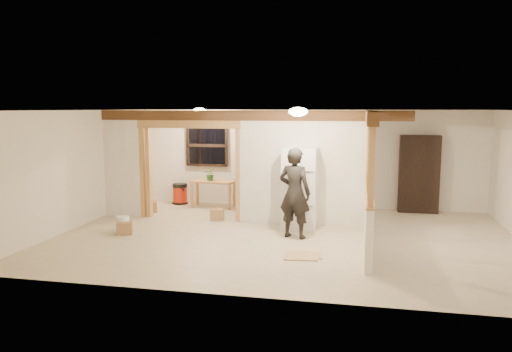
% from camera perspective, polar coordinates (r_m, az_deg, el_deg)
% --- Properties ---
extents(floor, '(9.00, 6.50, 0.01)m').
position_cam_1_polar(floor, '(10.01, 3.31, -6.98)').
color(floor, beige).
rests_on(floor, ground).
extents(ceiling, '(9.00, 6.50, 0.01)m').
position_cam_1_polar(ceiling, '(9.68, 3.43, 7.50)').
color(ceiling, white).
extents(wall_back, '(9.00, 0.01, 2.50)m').
position_cam_1_polar(wall_back, '(12.97, 5.50, 2.02)').
color(wall_back, beige).
rests_on(wall_back, floor).
extents(wall_front, '(9.00, 0.01, 2.50)m').
position_cam_1_polar(wall_front, '(6.62, -0.83, -3.51)').
color(wall_front, beige).
rests_on(wall_front, floor).
extents(wall_left, '(0.01, 6.50, 2.50)m').
position_cam_1_polar(wall_left, '(11.34, -19.74, 0.76)').
color(wall_left, beige).
rests_on(wall_left, floor).
extents(partition_left_stub, '(0.90, 0.12, 2.50)m').
position_cam_1_polar(partition_left_stub, '(12.16, -14.98, 1.40)').
color(partition_left_stub, white).
rests_on(partition_left_stub, floor).
extents(partition_center, '(2.80, 0.12, 2.50)m').
position_cam_1_polar(partition_center, '(10.93, 5.34, 0.94)').
color(partition_center, white).
rests_on(partition_center, floor).
extents(doorway_frame, '(2.46, 0.14, 2.20)m').
position_cam_1_polar(doorway_frame, '(11.53, -7.61, 0.51)').
color(doorway_frame, tan).
rests_on(doorway_frame, floor).
extents(header_beam_back, '(7.00, 0.18, 0.22)m').
position_cam_1_polar(header_beam_back, '(11.05, -0.82, 6.92)').
color(header_beam_back, brown).
rests_on(header_beam_back, ceiling).
extents(header_beam_right, '(0.18, 3.30, 0.22)m').
position_cam_1_polar(header_beam_right, '(9.18, 13.03, 6.55)').
color(header_beam_right, brown).
rests_on(header_beam_right, ceiling).
extents(pony_wall, '(0.12, 3.20, 1.00)m').
position_cam_1_polar(pony_wall, '(9.41, 12.68, -4.97)').
color(pony_wall, white).
rests_on(pony_wall, floor).
extents(stud_partition, '(0.14, 3.20, 1.32)m').
position_cam_1_polar(stud_partition, '(9.22, 12.90, 2.08)').
color(stud_partition, tan).
rests_on(stud_partition, pony_wall).
extents(window_back, '(1.12, 0.10, 1.10)m').
position_cam_1_polar(window_back, '(13.41, -5.65, 3.49)').
color(window_back, black).
rests_on(window_back, wall_back).
extents(ceiling_dome_main, '(0.36, 0.36, 0.16)m').
position_cam_1_polar(ceiling_dome_main, '(9.15, 4.83, 7.35)').
color(ceiling_dome_main, '#FFEABF').
rests_on(ceiling_dome_main, ceiling).
extents(ceiling_dome_util, '(0.32, 0.32, 0.14)m').
position_cam_1_polar(ceiling_dome_util, '(12.51, -6.47, 7.43)').
color(ceiling_dome_util, '#FFEABF').
rests_on(ceiling_dome_util, ceiling).
extents(hanging_bulb, '(0.07, 0.07, 0.07)m').
position_cam_1_polar(hanging_bulb, '(11.70, -5.20, 5.96)').
color(hanging_bulb, '#FFD88C').
rests_on(hanging_bulb, ceiling).
extents(refrigerator, '(0.71, 0.69, 1.72)m').
position_cam_1_polar(refrigerator, '(10.58, 5.02, -1.42)').
color(refrigerator, white).
rests_on(refrigerator, floor).
extents(woman, '(0.75, 0.60, 1.79)m').
position_cam_1_polar(woman, '(9.79, 4.44, -1.94)').
color(woman, black).
rests_on(woman, floor).
extents(work_table, '(1.16, 0.69, 0.69)m').
position_cam_1_polar(work_table, '(12.91, -4.91, -2.05)').
color(work_table, tan).
rests_on(work_table, floor).
extents(potted_plant, '(0.31, 0.28, 0.33)m').
position_cam_1_polar(potted_plant, '(12.85, -5.23, 0.21)').
color(potted_plant, '#2A6C27').
rests_on(potted_plant, work_table).
extents(shop_vac, '(0.47, 0.47, 0.56)m').
position_cam_1_polar(shop_vac, '(13.47, -8.68, -2.00)').
color(shop_vac, '#AA1F0C').
rests_on(shop_vac, floor).
extents(bookshelf, '(0.95, 0.32, 1.90)m').
position_cam_1_polar(bookshelf, '(12.78, 18.13, 0.21)').
color(bookshelf, black).
rests_on(bookshelf, floor).
extents(bucket, '(0.28, 0.28, 0.34)m').
position_cam_1_polar(bucket, '(10.65, -14.98, -5.37)').
color(bucket, silver).
rests_on(bucket, floor).
extents(box_util_a, '(0.34, 0.30, 0.26)m').
position_cam_1_polar(box_util_a, '(11.48, -4.47, -4.39)').
color(box_util_a, '#9D744C').
rests_on(box_util_a, floor).
extents(box_util_b, '(0.37, 0.37, 0.26)m').
position_cam_1_polar(box_util_b, '(12.55, -11.88, -3.48)').
color(box_util_b, '#9D744C').
rests_on(box_util_b, floor).
extents(box_front, '(0.38, 0.34, 0.25)m').
position_cam_1_polar(box_front, '(10.53, -14.79, -5.78)').
color(box_front, '#9D744C').
rests_on(box_front, floor).
extents(floor_panel_near, '(0.62, 0.62, 0.02)m').
position_cam_1_polar(floor_panel_near, '(8.77, 5.18, -9.04)').
color(floor_panel_near, tan).
rests_on(floor_panel_near, floor).
extents(floor_panel_far, '(0.56, 0.48, 0.02)m').
position_cam_1_polar(floor_panel_far, '(8.79, 5.84, -9.03)').
color(floor_panel_far, tan).
rests_on(floor_panel_far, floor).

